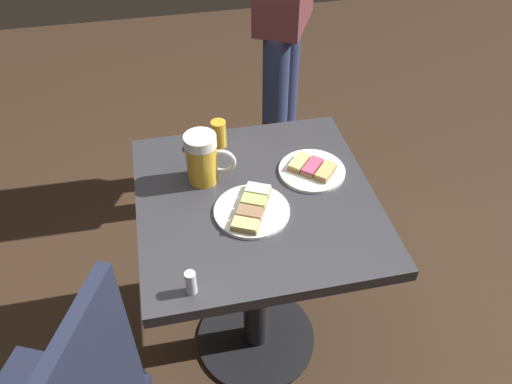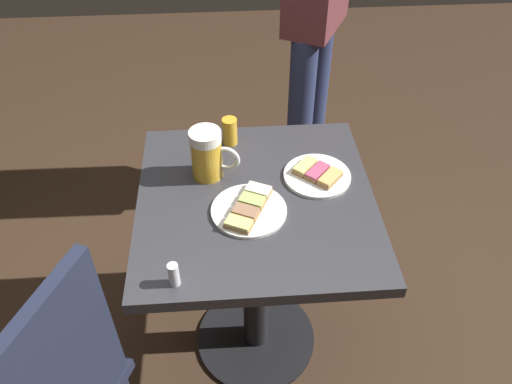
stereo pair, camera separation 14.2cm
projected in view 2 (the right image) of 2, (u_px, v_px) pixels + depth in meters
ground_plane at (256, 338)px, 1.94m from camera, size 6.00×6.00×0.00m
cafe_table at (256, 240)px, 1.56m from camera, size 0.67×0.68×0.73m
plate_near at (249, 209)px, 1.39m from camera, size 0.21×0.21×0.03m
plate_far at (317, 175)px, 1.50m from camera, size 0.20×0.20×0.03m
beer_mug at (208, 154)px, 1.46m from camera, size 0.14×0.09×0.16m
beer_glass_small at (230, 131)px, 1.60m from camera, size 0.05×0.05×0.09m
salt_shaker at (174, 275)px, 1.20m from camera, size 0.03×0.03×0.07m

